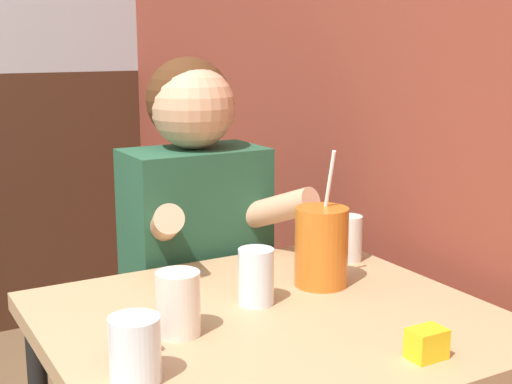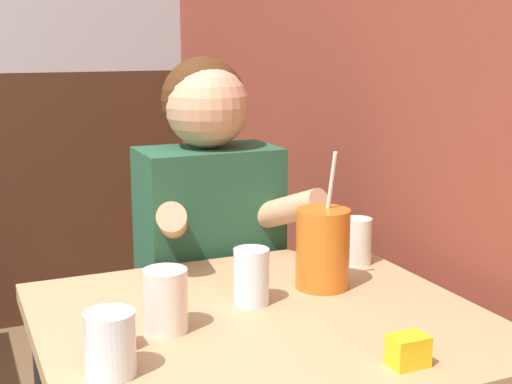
% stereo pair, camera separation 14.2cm
% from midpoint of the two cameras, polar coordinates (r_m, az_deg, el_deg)
% --- Properties ---
extents(brick_wall_right, '(0.08, 4.30, 2.70)m').
position_cam_midpoint_polar(brick_wall_right, '(2.22, 5.99, 15.04)').
color(brick_wall_right, brown).
rests_on(brick_wall_right, ground_plane).
extents(main_table, '(0.81, 0.74, 0.73)m').
position_cam_midpoint_polar(main_table, '(1.37, 3.64, -13.12)').
color(main_table, tan).
rests_on(main_table, ground_plane).
extents(person_seated, '(0.42, 0.41, 1.20)m').
position_cam_midpoint_polar(person_seated, '(1.83, -1.48, -7.16)').
color(person_seated, '#235138').
rests_on(person_seated, ground_plane).
extents(cocktail_pitcher, '(0.11, 0.11, 0.28)m').
position_cam_midpoint_polar(cocktail_pitcher, '(1.47, 8.13, -4.53)').
color(cocktail_pitcher, '#C6661E').
rests_on(cocktail_pitcher, main_table).
extents(glass_near_pitcher, '(0.08, 0.08, 0.10)m').
position_cam_midpoint_polar(glass_near_pitcher, '(1.11, -7.93, -12.01)').
color(glass_near_pitcher, silver).
rests_on(glass_near_pitcher, main_table).
extents(glass_center, '(0.07, 0.07, 0.11)m').
position_cam_midpoint_polar(glass_center, '(1.65, 10.57, -3.91)').
color(glass_center, silver).
rests_on(glass_center, main_table).
extents(glass_far_side, '(0.08, 0.08, 0.11)m').
position_cam_midpoint_polar(glass_far_side, '(1.26, -3.99, -8.70)').
color(glass_far_side, silver).
rests_on(glass_far_side, main_table).
extents(glass_by_brick, '(0.07, 0.07, 0.11)m').
position_cam_midpoint_polar(glass_by_brick, '(1.38, 2.60, -6.80)').
color(glass_by_brick, silver).
rests_on(glass_by_brick, main_table).
extents(condiment_ketchup, '(0.06, 0.04, 0.05)m').
position_cam_midpoint_polar(condiment_ketchup, '(1.21, -7.89, -11.28)').
color(condiment_ketchup, '#B7140F').
rests_on(condiment_ketchup, main_table).
extents(condiment_mustard, '(0.06, 0.04, 0.05)m').
position_cam_midpoint_polar(condiment_mustard, '(1.18, 15.57, -12.20)').
color(condiment_mustard, yellow).
rests_on(condiment_mustard, main_table).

